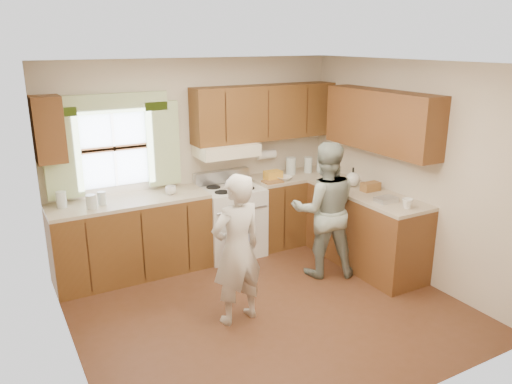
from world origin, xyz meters
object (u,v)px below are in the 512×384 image
stove (231,220)px  woman_right (325,210)px  child (240,243)px  woman_left (237,250)px

stove → woman_right: (0.70, -1.06, 0.34)m
woman_right → child: bearing=-4.1°
stove → child: (-0.17, -0.59, -0.07)m
woman_right → child: (-0.87, 0.48, -0.41)m
woman_left → woman_right: 1.44m
woman_left → woman_right: (1.37, 0.44, 0.04)m
woman_left → child: woman_left is taller
stove → child: 0.61m
woman_left → child: bearing=-125.6°
woman_left → woman_right: bearing=-169.3°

